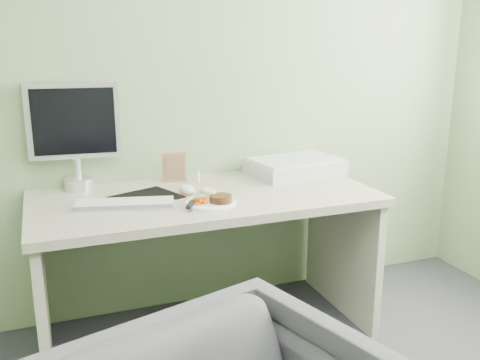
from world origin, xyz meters
name	(u,v)px	position (x,y,z in m)	size (l,w,h in m)	color
wall_back	(181,57)	(0.00, 2.00, 1.35)	(3.50, 3.50, 0.00)	gray
desk	(206,231)	(0.00, 1.62, 0.55)	(1.60, 0.75, 0.73)	#AA9F8E
plate	(211,203)	(-0.02, 1.47, 0.74)	(0.23, 0.23, 0.01)	white
steak	(221,199)	(0.02, 1.44, 0.76)	(0.10, 0.10, 0.03)	black
potato_pile	(212,192)	(0.00, 1.52, 0.77)	(0.10, 0.07, 0.06)	#A78D51
carrot_heap	(201,200)	(-0.07, 1.45, 0.76)	(0.05, 0.04, 0.03)	#F25C05
steak_knife	(192,202)	(-0.11, 1.45, 0.75)	(0.13, 0.21, 0.02)	silver
mousepad	(146,197)	(-0.27, 1.67, 0.73)	(0.28, 0.24, 0.00)	black
keyboard	(125,203)	(-0.38, 1.56, 0.75)	(0.42, 0.12, 0.02)	white
computer_mouse	(187,190)	(-0.08, 1.66, 0.75)	(0.06, 0.11, 0.04)	white
photo_frame	(174,168)	(-0.08, 1.89, 0.81)	(0.12, 0.01, 0.15)	olive
eyedrop_bottle	(198,176)	(0.03, 1.86, 0.76)	(0.02, 0.02, 0.07)	white
scanner	(295,167)	(0.57, 1.83, 0.77)	(0.48, 0.32, 0.07)	silver
monitor	(74,130)	(-0.55, 1.94, 1.02)	(0.43, 0.13, 0.51)	silver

